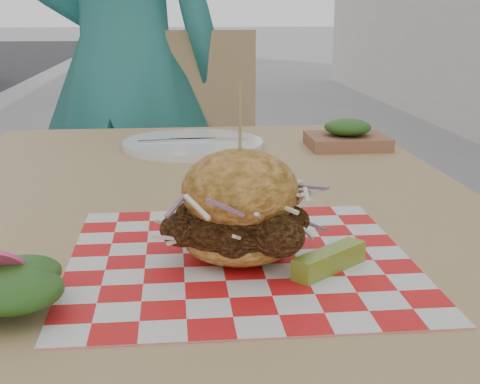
{
  "coord_description": "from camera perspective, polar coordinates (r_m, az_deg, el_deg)",
  "views": [
    {
      "loc": [
        -0.35,
        -0.77,
        1.01
      ],
      "look_at": [
        -0.28,
        -0.1,
        0.82
      ],
      "focal_mm": 50.0,
      "sensor_mm": 36.0,
      "label": 1
    }
  ],
  "objects": [
    {
      "name": "pickle_spear",
      "position": [
        0.68,
        7.64,
        -5.78
      ],
      "size": [
        0.09,
        0.08,
        0.02
      ],
      "primitive_type": "cube",
      "rotation": [
        0.0,
        0.0,
        0.69
      ],
      "color": "#8DA630",
      "rests_on": "paper_liner"
    },
    {
      "name": "diner",
      "position": [
        2.04,
        -9.93,
        10.42
      ],
      "size": [
        0.69,
        0.53,
        1.68
      ],
      "primitive_type": "imported",
      "rotation": [
        0.0,
        0.0,
        2.92
      ],
      "color": "teal",
      "rests_on": "ground"
    },
    {
      "name": "patio_chair",
      "position": [
        1.96,
        -4.61,
        1.81
      ],
      "size": [
        0.43,
        0.44,
        0.95
      ],
      "rotation": [
        0.0,
        0.0,
        0.03
      ],
      "color": "tan",
      "rests_on": "ground"
    },
    {
      "name": "kraft_tray",
      "position": [
        1.31,
        9.14,
        4.74
      ],
      "size": [
        0.15,
        0.12,
        0.06
      ],
      "color": "#935E43",
      "rests_on": "patio_table"
    },
    {
      "name": "paper_liner",
      "position": [
        0.71,
        0.0,
        -5.73
      ],
      "size": [
        0.36,
        0.36,
        0.0
      ],
      "primitive_type": "cube",
      "color": "red",
      "rests_on": "patio_table"
    },
    {
      "name": "patio_table",
      "position": [
        0.96,
        -3.22,
        -5.17
      ],
      "size": [
        0.8,
        1.2,
        0.75
      ],
      "color": "tan",
      "rests_on": "ground"
    },
    {
      "name": "place_setting",
      "position": [
        1.29,
        -4.02,
        4.08
      ],
      "size": [
        0.27,
        0.27,
        0.02
      ],
      "color": "white",
      "rests_on": "patio_table"
    },
    {
      "name": "sandwich",
      "position": [
        0.7,
        0.0,
        -1.73
      ],
      "size": [
        0.16,
        0.16,
        0.18
      ],
      "color": "gold",
      "rests_on": "paper_liner"
    }
  ]
}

